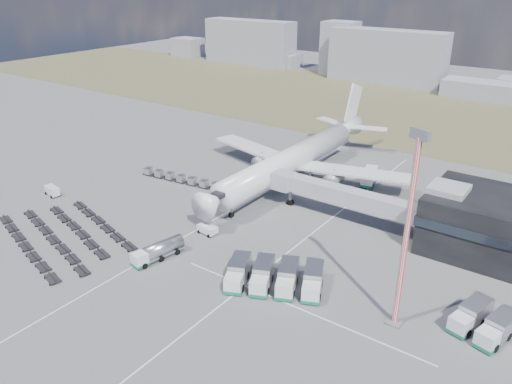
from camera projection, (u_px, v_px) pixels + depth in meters
The scene contains 15 objects.
ground at pixel (201, 235), 89.87m from camera, with size 420.00×420.00×0.00m, color #565659.
grass_strip at pixel (413, 110), 171.70m from camera, with size 420.00×90.00×0.01m, color brown.
lane_markings at pixel (254, 244), 86.91m from camera, with size 47.12×110.00×0.01m.
jet_bridge at pixel (334, 193), 94.56m from camera, with size 30.30×3.80×7.05m.
airliner at pixel (295, 158), 111.82m from camera, with size 51.59×64.53×17.62m.
skyline at pixel (434, 64), 203.88m from camera, with size 298.24×26.86×23.38m.
fuel_tanker at pixel (158, 251), 81.98m from camera, with size 4.04×9.49×2.98m.
pushback_tug at pixel (208, 230), 90.21m from camera, with size 3.60×2.02×1.59m, color silver.
utility_van at pixel (52, 191), 105.53m from camera, with size 3.76×1.70×2.05m, color silver.
catering_truck at pixel (369, 177), 111.19m from camera, with size 4.27×7.31×3.14m.
service_trucks_near at pixel (275, 276), 74.71m from camera, with size 16.03×12.84×3.13m.
service_trucks_far at pixel (484, 322), 65.11m from camera, with size 7.88×8.76×3.00m.
uld_row at pixel (187, 180), 111.34m from camera, with size 24.28×4.45×1.64m.
baggage_dollies at pixel (63, 234), 89.47m from camera, with size 30.94×21.83×0.78m.
floodlight_mast at pixel (406, 234), 61.97m from camera, with size 2.59×2.10×27.19m.
Camera 1 is at (54.12, -58.46, 43.51)m, focal length 35.00 mm.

